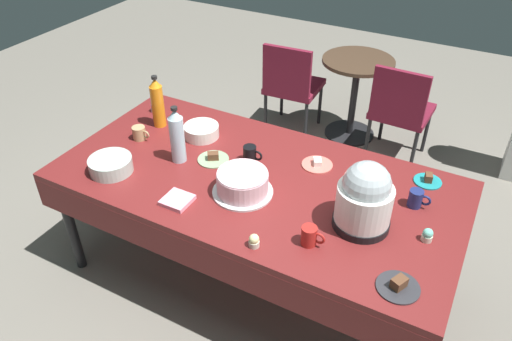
% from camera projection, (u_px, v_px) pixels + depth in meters
% --- Properties ---
extents(ground, '(9.00, 9.00, 0.00)m').
position_uv_depth(ground, '(256.00, 273.00, 3.10)').
color(ground, slate).
extents(potluck_table, '(2.20, 1.10, 0.75)m').
position_uv_depth(potluck_table, '(256.00, 187.00, 2.69)').
color(potluck_table, maroon).
rests_on(potluck_table, ground).
extents(frosted_layer_cake, '(0.32, 0.32, 0.13)m').
position_uv_depth(frosted_layer_cake, '(242.00, 183.00, 2.52)').
color(frosted_layer_cake, silver).
rests_on(frosted_layer_cake, potluck_table).
extents(slow_cooker, '(0.27, 0.27, 0.35)m').
position_uv_depth(slow_cooker, '(365.00, 198.00, 2.25)').
color(slow_cooker, black).
rests_on(slow_cooker, potluck_table).
extents(glass_salad_bowl, '(0.24, 0.24, 0.08)m').
position_uv_depth(glass_salad_bowl, '(111.00, 165.00, 2.69)').
color(glass_salad_bowl, '#B2C6BC').
rests_on(glass_salad_bowl, potluck_table).
extents(ceramic_snack_bowl, '(0.21, 0.21, 0.07)m').
position_uv_depth(ceramic_snack_bowl, '(201.00, 131.00, 2.98)').
color(ceramic_snack_bowl, silver).
rests_on(ceramic_snack_bowl, potluck_table).
extents(dessert_plate_teal, '(0.15, 0.15, 0.05)m').
position_uv_depth(dessert_plate_teal, '(428.00, 180.00, 2.62)').
color(dessert_plate_teal, teal).
rests_on(dessert_plate_teal, potluck_table).
extents(dessert_plate_sage, '(0.18, 0.18, 0.05)m').
position_uv_depth(dessert_plate_sage, '(213.00, 158.00, 2.79)').
color(dessert_plate_sage, '#8CA87F').
rests_on(dessert_plate_sage, potluck_table).
extents(dessert_plate_charcoal, '(0.18, 0.18, 0.05)m').
position_uv_depth(dessert_plate_charcoal, '(398.00, 286.00, 2.03)').
color(dessert_plate_charcoal, '#2D2D33').
rests_on(dessert_plate_charcoal, potluck_table).
extents(dessert_plate_coral, '(0.17, 0.17, 0.04)m').
position_uv_depth(dessert_plate_coral, '(317.00, 164.00, 2.75)').
color(dessert_plate_coral, '#E07266').
rests_on(dessert_plate_coral, potluck_table).
extents(cupcake_rose, '(0.05, 0.05, 0.07)m').
position_uv_depth(cupcake_rose, '(254.00, 241.00, 2.22)').
color(cupcake_rose, beige).
rests_on(cupcake_rose, potluck_table).
extents(cupcake_lemon, '(0.05, 0.05, 0.07)m').
position_uv_depth(cupcake_lemon, '(154.00, 107.00, 3.24)').
color(cupcake_lemon, beige).
rests_on(cupcake_lemon, potluck_table).
extents(cupcake_mint, '(0.05, 0.05, 0.07)m').
position_uv_depth(cupcake_mint, '(427.00, 235.00, 2.25)').
color(cupcake_mint, beige).
rests_on(cupcake_mint, potluck_table).
extents(soda_bottle_orange_juice, '(0.08, 0.08, 0.34)m').
position_uv_depth(soda_bottle_orange_juice, '(157.00, 103.00, 3.02)').
color(soda_bottle_orange_juice, orange).
rests_on(soda_bottle_orange_juice, potluck_table).
extents(soda_bottle_water, '(0.08, 0.08, 0.34)m').
position_uv_depth(soda_bottle_water, '(177.00, 136.00, 2.70)').
color(soda_bottle_water, silver).
rests_on(soda_bottle_water, potluck_table).
extents(coffee_mug_red, '(0.12, 0.07, 0.10)m').
position_uv_depth(coffee_mug_red, '(310.00, 236.00, 2.22)').
color(coffee_mug_red, '#B2231E').
rests_on(coffee_mug_red, potluck_table).
extents(coffee_mug_tan, '(0.12, 0.08, 0.08)m').
position_uv_depth(coffee_mug_tan, '(139.00, 133.00, 2.96)').
color(coffee_mug_tan, tan).
rests_on(coffee_mug_tan, potluck_table).
extents(coffee_mug_navy, '(0.11, 0.07, 0.09)m').
position_uv_depth(coffee_mug_navy, '(416.00, 199.00, 2.44)').
color(coffee_mug_navy, navy).
rests_on(coffee_mug_navy, potluck_table).
extents(coffee_mug_black, '(0.12, 0.07, 0.10)m').
position_uv_depth(coffee_mug_black, '(250.00, 154.00, 2.76)').
color(coffee_mug_black, black).
rests_on(coffee_mug_black, potluck_table).
extents(paper_napkin_stack, '(0.14, 0.14, 0.02)m').
position_uv_depth(paper_napkin_stack, '(177.00, 200.00, 2.48)').
color(paper_napkin_stack, pink).
rests_on(paper_napkin_stack, potluck_table).
extents(maroon_chair_left, '(0.46, 0.46, 0.85)m').
position_uv_depth(maroon_chair_left, '(291.00, 83.00, 4.20)').
color(maroon_chair_left, maroon).
rests_on(maroon_chair_left, ground).
extents(maroon_chair_right, '(0.46, 0.46, 0.85)m').
position_uv_depth(maroon_chair_right, '(400.00, 108.00, 3.84)').
color(maroon_chair_right, maroon).
rests_on(maroon_chair_right, ground).
extents(round_cafe_table, '(0.60, 0.60, 0.72)m').
position_uv_depth(round_cafe_table, '(355.00, 84.00, 4.16)').
color(round_cafe_table, '#473323').
rests_on(round_cafe_table, ground).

